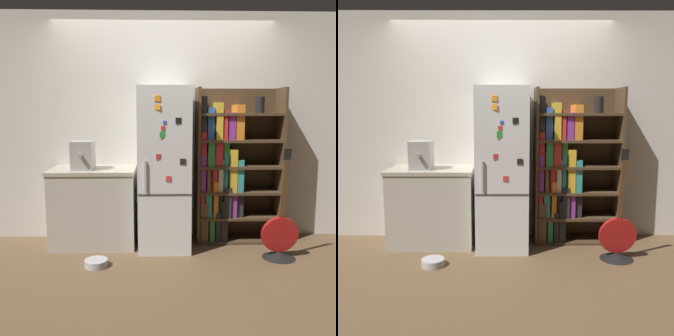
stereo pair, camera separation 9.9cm
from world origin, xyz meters
The scene contains 8 objects.
ground_plane centered at (0.00, 0.00, 0.00)m, with size 16.00×16.00×0.00m, color brown.
wall_back centered at (0.00, 0.47, 1.30)m, with size 8.00×0.05×2.60m.
refrigerator centered at (0.00, 0.12, 0.87)m, with size 0.55×0.69×1.75m.
bookshelf centered at (0.72, 0.29, 0.81)m, with size 0.96×0.38×1.75m.
kitchen_counter centered at (-0.78, 0.17, 0.43)m, with size 0.93×0.57×0.87m.
espresso_machine centered at (-0.88, 0.12, 1.02)m, with size 0.23×0.30×0.31m.
guitar centered at (1.17, -0.29, 0.17)m, with size 0.38×0.34×1.14m.
pet_bowl centered at (-0.67, -0.45, 0.04)m, with size 0.22×0.22×0.07m.
Camera 2 is at (0.02, -3.92, 1.49)m, focal length 40.00 mm.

